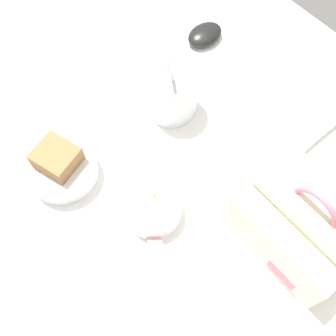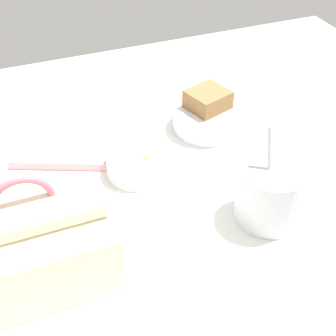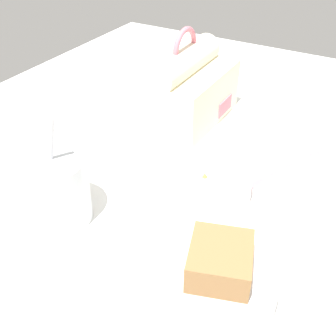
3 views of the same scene
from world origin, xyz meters
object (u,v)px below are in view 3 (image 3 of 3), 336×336
keyboard (10,141)px  bento_bowl_sandwich (218,281)px  bento_bowl_snacks (216,185)px  lunch_bag (184,89)px  soup_cup (51,189)px  chopstick_case (283,164)px

keyboard → bento_bowl_sandwich: (-11.87, -46.37, 2.13)cm
keyboard → bento_bowl_snacks: bento_bowl_snacks is taller
lunch_bag → bento_bowl_sandwich: bearing=-146.8°
lunch_bag → bento_bowl_snacks: (-19.57, -16.10, -4.20)cm
keyboard → lunch_bag: 33.96cm
lunch_bag → soup_cup: lunch_bag is taller
bento_bowl_snacks → soup_cup: bearing=131.8°
keyboard → bento_bowl_sandwich: 47.91cm
lunch_bag → soup_cup: bearing=177.1°
soup_cup → bento_bowl_sandwich: (-1.53, -26.01, -2.03)cm
lunch_bag → soup_cup: size_ratio=1.25×
lunch_bag → bento_bowl_sandwich: (-37.09, -24.23, -3.08)cm
bento_bowl_snacks → chopstick_case: bento_bowl_snacks is taller
lunch_bag → keyboard: bearing=138.7°
lunch_bag → chopstick_case: 24.58cm
chopstick_case → bento_bowl_snacks: bearing=151.2°
soup_cup → bento_bowl_sandwich: 26.14cm
chopstick_case → bento_bowl_sandwich: bearing=-177.2°
lunch_bag → bento_bowl_sandwich: 44.41cm
bento_bowl_snacks → keyboard: bearing=98.4°
soup_cup → bento_bowl_sandwich: size_ratio=1.23×
keyboard → soup_cup: size_ratio=1.83×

